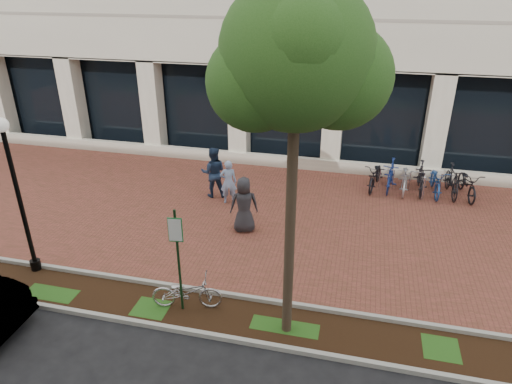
% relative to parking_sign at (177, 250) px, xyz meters
% --- Properties ---
extents(ground, '(120.00, 120.00, 0.00)m').
position_rel_parking_sign_xyz_m(ground, '(0.68, 5.23, -1.73)').
color(ground, black).
rests_on(ground, ground).
extents(brick_plaza, '(40.00, 9.00, 0.01)m').
position_rel_parking_sign_xyz_m(brick_plaza, '(0.68, 5.23, -1.72)').
color(brick_plaza, brown).
rests_on(brick_plaza, ground).
extents(planting_strip, '(40.00, 1.50, 0.01)m').
position_rel_parking_sign_xyz_m(planting_strip, '(0.68, -0.02, -1.72)').
color(planting_strip, black).
rests_on(planting_strip, ground).
extents(curb_plaza_side, '(40.00, 0.12, 0.12)m').
position_rel_parking_sign_xyz_m(curb_plaza_side, '(0.68, 0.73, -1.67)').
color(curb_plaza_side, '#A1A198').
rests_on(curb_plaza_side, ground).
extents(curb_street_side, '(40.00, 0.12, 0.12)m').
position_rel_parking_sign_xyz_m(curb_street_side, '(0.68, -0.77, -1.67)').
color(curb_street_side, '#A1A198').
rests_on(curb_street_side, ground).
extents(parking_sign, '(0.34, 0.07, 2.76)m').
position_rel_parking_sign_xyz_m(parking_sign, '(0.00, 0.00, 0.00)').
color(parking_sign, '#14381A').
rests_on(parking_sign, ground).
extents(lamppost, '(0.36, 0.36, 4.37)m').
position_rel_parking_sign_xyz_m(lamppost, '(-4.61, 0.63, 0.74)').
color(lamppost, black).
rests_on(lamppost, ground).
extents(street_tree, '(3.31, 2.76, 7.59)m').
position_rel_parking_sign_xyz_m(street_tree, '(2.66, -0.09, 4.29)').
color(street_tree, '#483929').
rests_on(street_tree, ground).
extents(locked_bicycle, '(1.83, 0.95, 0.91)m').
position_rel_parking_sign_xyz_m(locked_bicycle, '(0.10, 0.11, -1.27)').
color(locked_bicycle, '#B5B5B9').
rests_on(locked_bicycle, ground).
extents(pedestrian_left, '(0.69, 0.56, 1.63)m').
position_rel_parking_sign_xyz_m(pedestrian_left, '(-0.56, 5.90, -0.91)').
color(pedestrian_left, '#89A3CC').
rests_on(pedestrian_left, ground).
extents(pedestrian_mid, '(1.08, 0.93, 1.90)m').
position_rel_parking_sign_xyz_m(pedestrian_mid, '(-1.25, 6.31, -0.78)').
color(pedestrian_mid, '#1F304D').
rests_on(pedestrian_mid, ground).
extents(pedestrian_right, '(1.04, 0.84, 1.84)m').
position_rel_parking_sign_xyz_m(pedestrian_right, '(0.49, 4.09, -0.81)').
color(pedestrian_right, '#27272C').
rests_on(pedestrian_right, ground).
extents(bollard, '(0.12, 0.12, 0.93)m').
position_rel_parking_sign_xyz_m(bollard, '(6.26, 7.81, -1.26)').
color(bollard, '#BCBBC1').
rests_on(bollard, ground).
extents(bike_rack_cluster, '(4.30, 2.09, 1.16)m').
position_rel_parking_sign_xyz_m(bike_rack_cluster, '(6.21, 8.45, -1.18)').
color(bike_rack_cluster, black).
rests_on(bike_rack_cluster, ground).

